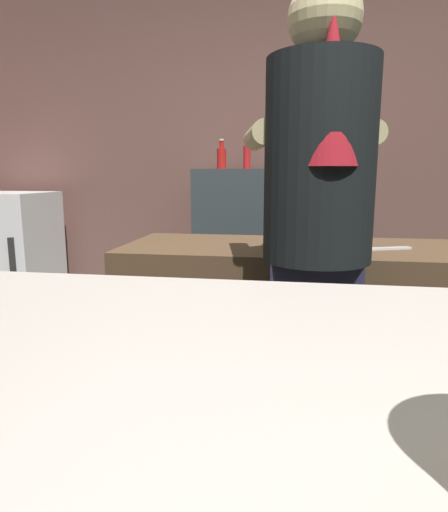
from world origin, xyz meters
The scene contains 11 objects.
wall_back centered at (0.00, 2.20, 1.35)m, with size 5.20×0.10×2.70m, color brown.
prep_counter centered at (0.35, 0.64, 0.45)m, with size 2.10×0.60×0.90m, color #4C3724.
back_shelf centered at (-0.20, 1.92, 0.62)m, with size 0.97×0.36×1.24m, color #30383C.
mini_fridge centered at (-2.07, 1.75, 0.54)m, with size 0.56×0.58×1.07m.
bartender centered at (0.09, 0.19, 1.02)m, with size 0.47×0.54×1.76m.
mixing_bowl centered at (-0.02, 0.62, 0.93)m, with size 0.18×0.18×0.05m, color slate.
chefs_knife centered at (0.37, 0.59, 0.91)m, with size 0.24×0.03×0.01m, color silver.
bottle_hot_sauce centered at (-0.49, 1.85, 1.32)m, with size 0.06×0.06×0.20m.
bottle_vinegar centered at (-0.04, 1.85, 1.31)m, with size 0.06×0.06×0.18m.
bottle_soy centered at (0.07, 1.97, 1.32)m, with size 0.07×0.07×0.22m.
bottle_olive_oil centered at (-0.33, 1.99, 1.33)m, with size 0.05×0.05×0.23m.
Camera 1 is at (0.02, -1.24, 1.20)m, focal length 31.19 mm.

